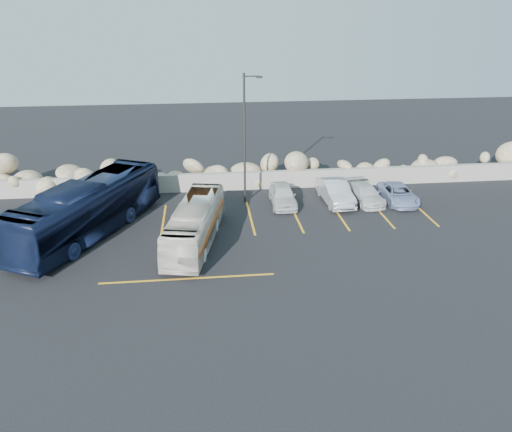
{
  "coord_description": "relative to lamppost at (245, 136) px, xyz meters",
  "views": [
    {
      "loc": [
        -0.07,
        -19.97,
        11.59
      ],
      "look_at": [
        2.59,
        4.0,
        1.36
      ],
      "focal_mm": 35.0,
      "sensor_mm": 36.0,
      "label": 1
    }
  ],
  "objects": [
    {
      "name": "parking_lines",
      "position": [
        2.09,
        -3.93,
        -4.29
      ],
      "size": [
        18.16,
        9.36,
        0.01
      ],
      "color": "orange",
      "rests_on": "ground"
    },
    {
      "name": "car_d",
      "position": [
        9.62,
        -1.0,
        -3.75
      ],
      "size": [
        1.86,
        3.93,
        1.09
      ],
      "primitive_type": "imported",
      "rotation": [
        0.0,
        0.0,
        -0.02
      ],
      "color": "#7F8DB4",
      "rests_on": "ground"
    },
    {
      "name": "car_a",
      "position": [
        2.26,
        -0.67,
        -3.65
      ],
      "size": [
        1.61,
        3.8,
        1.28
      ],
      "primitive_type": "imported",
      "rotation": [
        0.0,
        0.0,
        -0.02
      ],
      "color": "silver",
      "rests_on": "ground"
    },
    {
      "name": "ground",
      "position": [
        -2.56,
        -9.5,
        -4.3
      ],
      "size": [
        90.0,
        90.0,
        0.0
      ],
      "primitive_type": "plane",
      "color": "black",
      "rests_on": "ground"
    },
    {
      "name": "car_c",
      "position": [
        7.54,
        -0.76,
        -3.74
      ],
      "size": [
        1.91,
        3.94,
        1.1
      ],
      "primitive_type": "imported",
      "rotation": [
        0.0,
        0.0,
        0.1
      ],
      "color": "silver",
      "rests_on": "ground"
    },
    {
      "name": "seawall",
      "position": [
        -2.56,
        2.5,
        -3.7
      ],
      "size": [
        60.0,
        0.4,
        1.2
      ],
      "primitive_type": "cube",
      "color": "gray",
      "rests_on": "ground"
    },
    {
      "name": "lamppost",
      "position": [
        0.0,
        0.0,
        0.0
      ],
      "size": [
        1.14,
        0.18,
        8.0
      ],
      "color": "#2D2A28",
      "rests_on": "ground"
    },
    {
      "name": "vintage_bus",
      "position": [
        -3.17,
        -5.52,
        -3.2
      ],
      "size": [
        3.39,
        8.08,
        2.19
      ],
      "primitive_type": "imported",
      "rotation": [
        0.0,
        0.0,
        -0.2
      ],
      "color": "beige",
      "rests_on": "ground"
    },
    {
      "name": "tour_coach",
      "position": [
        -8.88,
        -3.78,
        -2.8
      ],
      "size": [
        7.04,
        10.71,
        2.99
      ],
      "primitive_type": "imported",
      "rotation": [
        0.0,
        0.0,
        -0.46
      ],
      "color": "#0F1833",
      "rests_on": "ground"
    },
    {
      "name": "riprap_pile",
      "position": [
        -2.56,
        3.7,
        -3.0
      ],
      "size": [
        54.0,
        2.8,
        2.6
      ],
      "primitive_type": null,
      "color": "#92785F",
      "rests_on": "ground"
    },
    {
      "name": "car_b",
      "position": [
        5.63,
        -0.65,
        -3.59
      ],
      "size": [
        1.66,
        4.32,
        1.4
      ],
      "primitive_type": "imported",
      "rotation": [
        0.0,
        0.0,
        0.04
      ],
      "color": "#AFAFB4",
      "rests_on": "ground"
    }
  ]
}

